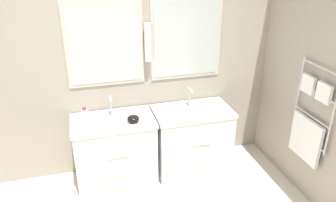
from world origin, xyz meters
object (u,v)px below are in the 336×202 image
(vanity_left, at_px, (116,152))
(amenity_bowl, at_px, (133,119))
(toiletry_bottle, at_px, (85,118))
(vanity_right, at_px, (192,141))

(vanity_left, xyz_separation_m, amenity_bowl, (0.20, -0.07, 0.42))
(vanity_left, bearing_deg, toiletry_bottle, -169.11)
(toiletry_bottle, bearing_deg, vanity_left, 10.89)
(vanity_right, bearing_deg, vanity_left, 180.00)
(vanity_left, distance_m, vanity_right, 0.90)
(amenity_bowl, bearing_deg, vanity_right, 6.15)
(vanity_left, height_order, vanity_right, same)
(toiletry_bottle, distance_m, amenity_bowl, 0.49)
(vanity_right, relative_size, toiletry_bottle, 4.00)
(vanity_right, relative_size, amenity_bowl, 6.91)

